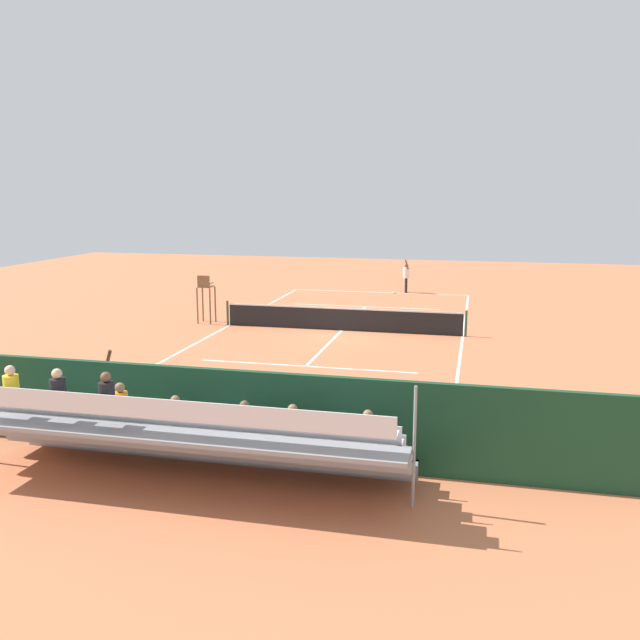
{
  "coord_description": "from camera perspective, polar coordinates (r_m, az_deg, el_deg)",
  "views": [
    {
      "loc": [
        -5.52,
        27.31,
        5.83
      ],
      "look_at": [
        0.0,
        4.0,
        1.2
      ],
      "focal_mm": 37.93,
      "sensor_mm": 36.0,
      "label": 1
    }
  ],
  "objects": [
    {
      "name": "ground_plane",
      "position": [
        28.47,
        1.85,
        -0.88
      ],
      "size": [
        60.0,
        60.0,
        0.0
      ],
      "primitive_type": "plane",
      "color": "#CC7047"
    },
    {
      "name": "court_line_markings",
      "position": [
        28.5,
        1.87,
        -0.86
      ],
      "size": [
        10.1,
        22.2,
        0.01
      ],
      "color": "white",
      "rests_on": "ground"
    },
    {
      "name": "tennis_net",
      "position": [
        28.37,
        1.86,
        0.11
      ],
      "size": [
        10.3,
        0.1,
        1.07
      ],
      "color": "black",
      "rests_on": "ground"
    },
    {
      "name": "backdrop_wall",
      "position": [
        15.2,
        -8.8,
        -7.73
      ],
      "size": [
        18.0,
        0.16,
        2.0
      ],
      "primitive_type": "cube",
      "color": "#194228",
      "rests_on": "ground"
    },
    {
      "name": "bleacher_stand",
      "position": [
        14.06,
        -11.02,
        -9.6
      ],
      "size": [
        9.06,
        2.4,
        2.48
      ],
      "color": "gray",
      "rests_on": "ground"
    },
    {
      "name": "umpire_chair",
      "position": [
        30.26,
        -9.63,
        2.2
      ],
      "size": [
        0.67,
        0.67,
        2.14
      ],
      "color": "brown",
      "rests_on": "ground"
    },
    {
      "name": "courtside_bench",
      "position": [
        15.4,
        -0.68,
        -9.08
      ],
      "size": [
        1.8,
        0.4,
        0.93
      ],
      "color": "#33383D",
      "rests_on": "ground"
    },
    {
      "name": "equipment_bag",
      "position": [
        15.84,
        -6.24,
        -10.03
      ],
      "size": [
        0.9,
        0.36,
        0.36
      ],
      "primitive_type": "cube",
      "color": "black",
      "rests_on": "ground"
    },
    {
      "name": "tennis_player",
      "position": [
        39.11,
        7.29,
        3.78
      ],
      "size": [
        0.42,
        0.55,
        1.93
      ],
      "color": "black",
      "rests_on": "ground"
    },
    {
      "name": "tennis_racket",
      "position": [
        39.08,
        6.15,
        2.32
      ],
      "size": [
        0.49,
        0.54,
        0.03
      ],
      "color": "black",
      "rests_on": "ground"
    },
    {
      "name": "tennis_ball_near",
      "position": [
        35.69,
        7.65,
        1.49
      ],
      "size": [
        0.07,
        0.07,
        0.07
      ],
      "primitive_type": "sphere",
      "color": "#CCDB33",
      "rests_on": "ground"
    },
    {
      "name": "tennis_ball_far",
      "position": [
        37.28,
        7.56,
        1.9
      ],
      "size": [
        0.07,
        0.07,
        0.07
      ],
      "primitive_type": "sphere",
      "color": "#CCDB33",
      "rests_on": "ground"
    },
    {
      "name": "line_judge",
      "position": [
        17.64,
        -17.67,
        -5.43
      ],
      "size": [
        0.39,
        0.54,
        1.93
      ],
      "color": "#232328",
      "rests_on": "ground"
    }
  ]
}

